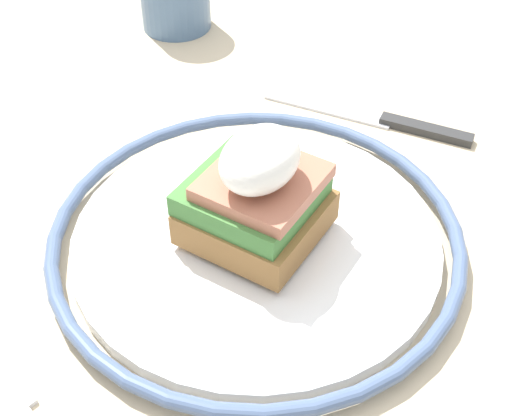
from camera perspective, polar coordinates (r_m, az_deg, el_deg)
dining_table at (r=0.59m, az=0.78°, el=-8.20°), size 1.03×0.77×0.72m
plate at (r=0.48m, az=-0.00°, el=-2.38°), size 0.28×0.28×0.02m
sandwich at (r=0.45m, az=0.05°, el=1.12°), size 0.08×0.08×0.08m
knife at (r=0.60m, az=10.11°, el=6.96°), size 0.04×0.18×0.01m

